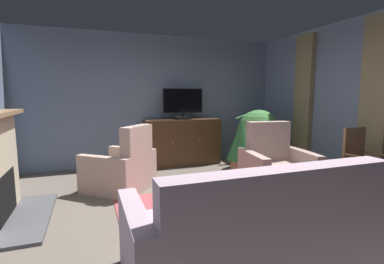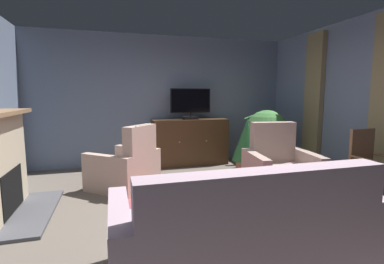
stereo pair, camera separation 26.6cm
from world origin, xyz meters
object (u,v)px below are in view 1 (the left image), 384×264
at_px(potted_plant_tall_palm_by_window, 241,145).
at_px(potted_plant_leafy_by_curtain, 248,152).
at_px(television, 183,103).
at_px(folded_newspaper, 190,190).
at_px(tv_cabinet, 182,143).
at_px(coffee_table, 197,191).
at_px(sofa_floral, 258,234).
at_px(armchair_angled_to_table, 276,171).
at_px(tv_remote, 199,189).
at_px(side_chair_far_end, 362,164).
at_px(armchair_in_far_corner, 122,170).
at_px(potted_plant_on_hearth_side, 259,132).

relative_size(potted_plant_tall_palm_by_window, potted_plant_leafy_by_curtain, 0.96).
distance_m(television, folded_newspaper, 2.96).
height_order(tv_cabinet, coffee_table, tv_cabinet).
bearing_deg(sofa_floral, potted_plant_tall_palm_by_window, 63.03).
xyz_separation_m(folded_newspaper, potted_plant_tall_palm_by_window, (1.49, 1.45, 0.19)).
bearing_deg(sofa_floral, armchair_angled_to_table, 49.19).
bearing_deg(sofa_floral, tv_remote, 99.33).
bearing_deg(folded_newspaper, armchair_angled_to_table, 41.55).
bearing_deg(potted_plant_tall_palm_by_window, tv_remote, -133.05).
distance_m(tv_cabinet, sofa_floral, 3.80).
bearing_deg(side_chair_far_end, folded_newspaper, 177.30).
relative_size(folded_newspaper, side_chair_far_end, 0.29).
bearing_deg(folded_newspaper, potted_plant_tall_palm_by_window, 66.85).
bearing_deg(armchair_in_far_corner, armchair_angled_to_table, -24.52).
distance_m(armchair_in_far_corner, side_chair_far_end, 3.51).
xyz_separation_m(coffee_table, sofa_floral, (0.13, -1.09, -0.04)).
xyz_separation_m(tv_remote, potted_plant_leafy_by_curtain, (2.18, 2.56, -0.21)).
distance_m(folded_newspaper, potted_plant_on_hearth_side, 2.89).
bearing_deg(potted_plant_leafy_by_curtain, side_chair_far_end, -84.96).
distance_m(folded_newspaper, potted_plant_tall_palm_by_window, 2.09).
distance_m(coffee_table, side_chair_far_end, 2.40).
bearing_deg(potted_plant_on_hearth_side, armchair_angled_to_table, -112.90).
xyz_separation_m(tv_cabinet, armchair_angled_to_table, (0.76, -2.21, -0.13)).
bearing_deg(television, armchair_angled_to_table, -70.56).
bearing_deg(armchair_in_far_corner, sofa_floral, -71.71).
xyz_separation_m(tv_remote, potted_plant_on_hearth_side, (2.06, 1.96, 0.32)).
bearing_deg(potted_plant_on_hearth_side, sofa_floral, -123.25).
height_order(tv_cabinet, folded_newspaper, tv_cabinet).
distance_m(tv_remote, potted_plant_on_hearth_side, 2.86).
bearing_deg(potted_plant_tall_palm_by_window, sofa_floral, -116.97).
bearing_deg(sofa_floral, television, 81.30).
distance_m(side_chair_far_end, potted_plant_on_hearth_side, 2.07).
bearing_deg(potted_plant_leafy_by_curtain, folded_newspaper, -132.19).
relative_size(armchair_in_far_corner, potted_plant_on_hearth_side, 1.04).
bearing_deg(side_chair_far_end, coffee_table, 174.98).
height_order(television, side_chair_far_end, television).
distance_m(potted_plant_on_hearth_side, potted_plant_leafy_by_curtain, 0.81).
bearing_deg(television, potted_plant_leafy_by_curtain, -7.57).
distance_m(coffee_table, potted_plant_leafy_by_curtain, 3.24).
relative_size(potted_plant_tall_palm_by_window, potted_plant_on_hearth_side, 0.90).
xyz_separation_m(armchair_in_far_corner, potted_plant_leafy_by_curtain, (2.86, 0.98, -0.11)).
distance_m(sofa_floral, side_chair_far_end, 2.43).
height_order(folded_newspaper, potted_plant_leafy_by_curtain, potted_plant_leafy_by_curtain).
bearing_deg(potted_plant_leafy_by_curtain, tv_cabinet, 170.40).
height_order(tv_remote, potted_plant_tall_palm_by_window, potted_plant_tall_palm_by_window).
relative_size(tv_cabinet, potted_plant_leafy_by_curtain, 1.44).
xyz_separation_m(potted_plant_tall_palm_by_window, potted_plant_on_hearth_side, (0.66, 0.46, 0.14)).
bearing_deg(potted_plant_leafy_by_curtain, coffee_table, -131.76).
xyz_separation_m(coffee_table, folded_newspaper, (-0.12, -0.09, 0.06)).
height_order(folded_newspaper, sofa_floral, sofa_floral).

